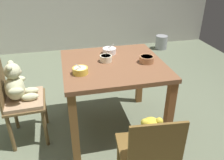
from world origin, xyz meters
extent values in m
cube|color=#636C55|center=(0.00, 0.00, -0.02)|extent=(5.20, 5.20, 0.04)
cube|color=brown|center=(0.00, 0.00, 0.74)|extent=(0.96, 0.91, 0.04)
cube|color=brown|center=(-0.43, -0.41, 0.36)|extent=(0.07, 0.07, 0.72)
cube|color=brown|center=(0.43, -0.41, 0.36)|extent=(0.07, 0.07, 0.72)
cube|color=brown|center=(-0.43, 0.41, 0.36)|extent=(0.07, 0.07, 0.72)
cube|color=brown|center=(0.43, 0.41, 0.36)|extent=(0.07, 0.07, 0.72)
cube|color=brown|center=(-0.86, 0.03, 0.42)|extent=(0.39, 0.43, 0.02)
cube|color=brown|center=(-1.04, 0.02, 0.68)|extent=(0.03, 0.38, 0.50)
cylinder|color=brown|center=(-0.70, -0.14, 0.21)|extent=(0.04, 0.04, 0.41)
cylinder|color=brown|center=(-0.71, 0.21, 0.21)|extent=(0.04, 0.04, 0.41)
cylinder|color=brown|center=(-1.01, -0.15, 0.21)|extent=(0.04, 0.04, 0.41)
cylinder|color=brown|center=(-1.02, 0.20, 0.21)|extent=(0.04, 0.04, 0.41)
cube|color=tan|center=(-0.86, 0.03, 0.45)|extent=(0.36, 0.40, 0.04)
ellipsoid|color=beige|center=(-0.93, 0.03, 0.59)|extent=(0.18, 0.21, 0.24)
ellipsoid|color=beige|center=(-0.87, 0.03, 0.57)|extent=(0.07, 0.11, 0.14)
sphere|color=beige|center=(-0.92, 0.03, 0.76)|extent=(0.15, 0.15, 0.15)
ellipsoid|color=beige|center=(-0.86, 0.03, 0.75)|extent=(0.05, 0.06, 0.04)
sphere|color=beige|center=(-0.92, -0.02, 0.81)|extent=(0.06, 0.06, 0.06)
sphere|color=beige|center=(-0.93, 0.08, 0.81)|extent=(0.06, 0.06, 0.06)
ellipsoid|color=beige|center=(-0.90, -0.09, 0.61)|extent=(0.14, 0.07, 0.07)
ellipsoid|color=beige|center=(-0.90, 0.14, 0.61)|extent=(0.14, 0.07, 0.07)
ellipsoid|color=beige|center=(-0.80, -0.02, 0.50)|extent=(0.16, 0.08, 0.07)
ellipsoid|color=beige|center=(-0.81, 0.09, 0.50)|extent=(0.16, 0.08, 0.07)
cube|color=brown|center=(0.04, -0.83, 0.42)|extent=(0.41, 0.45, 0.02)
cube|color=brown|center=(0.02, -1.03, 0.63)|extent=(0.35, 0.05, 0.40)
cylinder|color=brown|center=(0.22, -0.67, 0.21)|extent=(0.04, 0.04, 0.41)
cylinder|color=brown|center=(-0.10, -0.64, 0.21)|extent=(0.04, 0.04, 0.41)
ellipsoid|color=gold|center=(0.04, -0.91, 0.54)|extent=(0.20, 0.17, 0.21)
ellipsoid|color=#DDB787|center=(0.04, -0.86, 0.53)|extent=(0.11, 0.06, 0.13)
sphere|color=gold|center=(0.04, -0.90, 0.70)|extent=(0.13, 0.13, 0.13)
ellipsoid|color=#DDB787|center=(0.04, -0.85, 0.69)|extent=(0.06, 0.05, 0.04)
sphere|color=gold|center=(0.08, -0.91, 0.75)|extent=(0.05, 0.05, 0.05)
sphere|color=gold|center=(-0.01, -0.90, 0.75)|extent=(0.05, 0.05, 0.05)
ellipsoid|color=gold|center=(0.14, -0.89, 0.57)|extent=(0.07, 0.13, 0.06)
ellipsoid|color=gold|center=(-0.07, -0.87, 0.57)|extent=(0.07, 0.13, 0.06)
ellipsoid|color=gold|center=(0.10, -0.80, 0.47)|extent=(0.08, 0.14, 0.06)
ellipsoid|color=gold|center=(0.00, -0.79, 0.47)|extent=(0.08, 0.14, 0.06)
cylinder|color=silver|center=(0.02, 0.25, 0.79)|extent=(0.14, 0.14, 0.06)
cylinder|color=silver|center=(0.02, 0.25, 0.76)|extent=(0.08, 0.08, 0.01)
cylinder|color=beige|center=(0.02, 0.25, 0.81)|extent=(0.12, 0.12, 0.01)
cylinder|color=#BCBCC1|center=(0.03, 0.22, 0.85)|extent=(0.04, 0.09, 0.07)
ellipsoid|color=#BCBCC1|center=(0.01, 0.26, 0.81)|extent=(0.03, 0.04, 0.01)
cylinder|color=gold|center=(-0.33, -0.16, 0.79)|extent=(0.13, 0.13, 0.06)
cylinder|color=gold|center=(-0.33, -0.16, 0.76)|extent=(0.07, 0.07, 0.01)
cylinder|color=beige|center=(-0.33, -0.16, 0.81)|extent=(0.11, 0.11, 0.01)
cylinder|color=#BCBCC1|center=(-0.34, -0.18, 0.85)|extent=(0.05, 0.08, 0.07)
ellipsoid|color=#BCBCC1|center=(-0.32, -0.15, 0.81)|extent=(0.04, 0.04, 0.01)
cylinder|color=#B0764C|center=(0.31, -0.06, 0.79)|extent=(0.14, 0.14, 0.06)
cylinder|color=#B0764C|center=(0.31, -0.06, 0.76)|extent=(0.08, 0.08, 0.01)
cylinder|color=#D5AD8C|center=(0.31, -0.06, 0.82)|extent=(0.11, 0.11, 0.01)
cylinder|color=beige|center=(-0.06, 0.05, 0.79)|extent=(0.12, 0.12, 0.06)
cylinder|color=beige|center=(-0.06, 0.05, 0.76)|extent=(0.06, 0.06, 0.01)
cylinder|color=beige|center=(-0.06, 0.05, 0.81)|extent=(0.10, 0.10, 0.01)
cylinder|color=#BCBCC1|center=(-0.06, 0.03, 0.85)|extent=(0.01, 0.08, 0.06)
ellipsoid|color=#BCBCC1|center=(-0.06, 0.06, 0.81)|extent=(0.02, 0.03, 0.01)
cylinder|color=#93969B|center=(1.50, 2.15, 0.13)|extent=(0.23, 0.23, 0.27)
camera|label=1|loc=(-0.46, -1.96, 1.65)|focal=36.84mm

